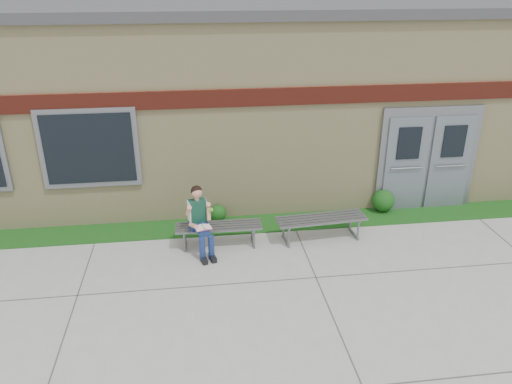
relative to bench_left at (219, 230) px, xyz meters
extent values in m
plane|color=#9E9E99|center=(0.59, -1.84, -0.33)|extent=(80.00, 80.00, 0.00)
cube|color=#114312|center=(0.59, 0.76, -0.32)|extent=(16.00, 0.80, 0.02)
cube|color=beige|center=(0.59, 4.16, 1.67)|extent=(16.00, 6.00, 4.00)
cube|color=#3F3F42|center=(0.59, 4.16, 3.77)|extent=(16.20, 6.20, 0.20)
cube|color=maroon|center=(0.59, 1.13, 2.27)|extent=(16.00, 0.06, 0.35)
cube|color=slate|center=(-2.41, 1.12, 1.37)|extent=(1.90, 0.08, 1.60)
cube|color=black|center=(-2.41, 1.08, 1.37)|extent=(1.70, 0.04, 1.40)
cube|color=slate|center=(4.59, 1.12, 0.82)|extent=(2.20, 0.08, 2.30)
cube|color=slate|center=(4.09, 1.07, 0.72)|extent=(0.92, 0.06, 2.10)
cube|color=slate|center=(5.09, 1.07, 0.72)|extent=(0.92, 0.06, 2.10)
cube|color=slate|center=(0.00, 0.00, 0.08)|extent=(1.65, 0.48, 0.03)
cube|color=slate|center=(-0.66, 0.00, -0.14)|extent=(0.05, 0.46, 0.37)
cube|color=slate|center=(0.66, 0.00, -0.14)|extent=(0.05, 0.46, 0.37)
cube|color=slate|center=(2.00, 0.00, 0.11)|extent=(1.80, 0.63, 0.03)
cube|color=slate|center=(1.29, 0.00, -0.13)|extent=(0.08, 0.49, 0.40)
cube|color=slate|center=(2.71, 0.00, -0.13)|extent=(0.08, 0.49, 0.40)
cube|color=navy|center=(-0.39, -0.05, 0.17)|extent=(0.37, 0.30, 0.15)
cube|color=#103C2B|center=(-0.38, -0.06, 0.47)|extent=(0.34, 0.26, 0.43)
sphere|color=#E0967B|center=(-0.38, -0.07, 0.84)|extent=(0.24, 0.24, 0.20)
sphere|color=black|center=(-0.39, -0.05, 0.86)|extent=(0.25, 0.25, 0.21)
cylinder|color=navy|center=(-0.41, -0.30, 0.19)|extent=(0.24, 0.42, 0.14)
cylinder|color=navy|center=(-0.25, -0.26, 0.19)|extent=(0.24, 0.42, 0.14)
cylinder|color=navy|center=(-0.33, -0.52, -0.09)|extent=(0.11, 0.11, 0.47)
cylinder|color=navy|center=(-0.17, -0.48, -0.09)|extent=(0.11, 0.11, 0.47)
cube|color=black|center=(-0.32, -0.58, -0.28)|extent=(0.15, 0.26, 0.09)
cube|color=black|center=(-0.15, -0.54, -0.28)|extent=(0.15, 0.26, 0.09)
cylinder|color=#E0967B|center=(-0.54, -0.16, 0.52)|extent=(0.13, 0.22, 0.25)
cylinder|color=#E0967B|center=(-0.20, -0.07, 0.52)|extent=(0.13, 0.22, 0.25)
cube|color=white|center=(-0.30, -0.39, 0.29)|extent=(0.33, 0.27, 0.01)
cube|color=#D14E7F|center=(-0.30, -0.39, 0.27)|extent=(0.34, 0.28, 0.01)
sphere|color=#77AE2E|center=(-0.14, -0.19, 0.53)|extent=(0.08, 0.08, 0.08)
sphere|color=#114312|center=(0.04, 1.01, -0.14)|extent=(0.35, 0.35, 0.35)
sphere|color=#114312|center=(3.65, 1.01, -0.07)|extent=(0.49, 0.49, 0.49)
camera|label=1|loc=(-0.38, -8.42, 4.55)|focal=35.00mm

